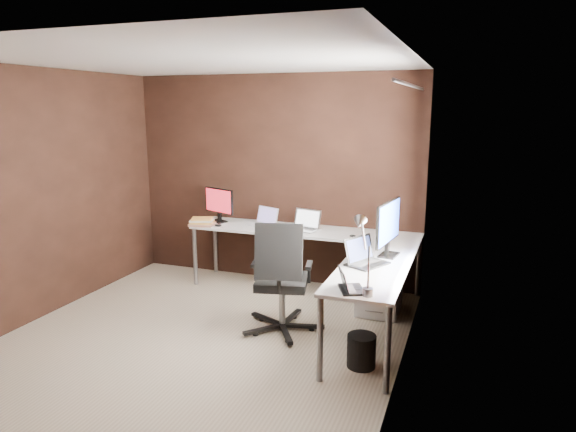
{
  "coord_description": "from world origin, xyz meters",
  "views": [
    {
      "loc": [
        2.26,
        -3.96,
        2.11
      ],
      "look_at": [
        0.49,
        0.95,
        1.0
      ],
      "focal_mm": 32.0,
      "sensor_mm": 36.0,
      "label": 1
    }
  ],
  "objects_px": {
    "monitor_left": "(219,203)",
    "wastebasket": "(361,351)",
    "book_stack": "(202,222)",
    "office_chair": "(282,299)",
    "laptop_white": "(264,222)",
    "monitor_right": "(388,225)",
    "drawer_pedestal": "(380,284)",
    "laptop_black_small": "(349,286)",
    "desk_lamp": "(362,245)",
    "laptop_black_big": "(364,258)",
    "laptop_silver": "(305,225)"
  },
  "relations": [
    {
      "from": "desk_lamp",
      "to": "wastebasket",
      "type": "distance_m",
      "value": 0.99
    },
    {
      "from": "monitor_left",
      "to": "laptop_silver",
      "type": "relative_size",
      "value": 1.16
    },
    {
      "from": "laptop_white",
      "to": "desk_lamp",
      "type": "xyz_separation_m",
      "value": [
        1.55,
        -1.83,
        0.32
      ]
    },
    {
      "from": "monitor_left",
      "to": "office_chair",
      "type": "height_order",
      "value": "monitor_left"
    },
    {
      "from": "laptop_silver",
      "to": "book_stack",
      "type": "height_order",
      "value": "laptop_silver"
    },
    {
      "from": "laptop_silver",
      "to": "desk_lamp",
      "type": "relative_size",
      "value": 0.66
    },
    {
      "from": "laptop_silver",
      "to": "monitor_left",
      "type": "bearing_deg",
      "value": -168.19
    },
    {
      "from": "office_chair",
      "to": "laptop_white",
      "type": "bearing_deg",
      "value": 106.17
    },
    {
      "from": "monitor_left",
      "to": "laptop_white",
      "type": "bearing_deg",
      "value": 21.2
    },
    {
      "from": "drawer_pedestal",
      "to": "monitor_right",
      "type": "bearing_deg",
      "value": -72.28
    },
    {
      "from": "office_chair",
      "to": "monitor_right",
      "type": "bearing_deg",
      "value": 11.69
    },
    {
      "from": "monitor_left",
      "to": "monitor_right",
      "type": "height_order",
      "value": "monitor_right"
    },
    {
      "from": "book_stack",
      "to": "drawer_pedestal",
      "type": "bearing_deg",
      "value": -3.97
    },
    {
      "from": "laptop_silver",
      "to": "laptop_black_big",
      "type": "distance_m",
      "value": 1.41
    },
    {
      "from": "monitor_right",
      "to": "wastebasket",
      "type": "xyz_separation_m",
      "value": [
        -0.05,
        -0.84,
        -0.89
      ]
    },
    {
      "from": "laptop_white",
      "to": "book_stack",
      "type": "xyz_separation_m",
      "value": [
        -0.7,
        -0.24,
        -0.01
      ]
    },
    {
      "from": "drawer_pedestal",
      "to": "monitor_left",
      "type": "relative_size",
      "value": 1.33
    },
    {
      "from": "drawer_pedestal",
      "to": "monitor_right",
      "type": "distance_m",
      "value": 0.83
    },
    {
      "from": "book_stack",
      "to": "desk_lamp",
      "type": "relative_size",
      "value": 0.53
    },
    {
      "from": "monitor_right",
      "to": "laptop_silver",
      "type": "height_order",
      "value": "monitor_right"
    },
    {
      "from": "laptop_silver",
      "to": "desk_lamp",
      "type": "xyz_separation_m",
      "value": [
        1.03,
        -1.79,
        0.32
      ]
    },
    {
      "from": "desk_lamp",
      "to": "wastebasket",
      "type": "relative_size",
      "value": 2.15
    },
    {
      "from": "book_stack",
      "to": "wastebasket",
      "type": "relative_size",
      "value": 1.14
    },
    {
      "from": "drawer_pedestal",
      "to": "laptop_black_small",
      "type": "height_order",
      "value": "laptop_black_small"
    },
    {
      "from": "drawer_pedestal",
      "to": "office_chair",
      "type": "relative_size",
      "value": 0.55
    },
    {
      "from": "monitor_left",
      "to": "laptop_black_small",
      "type": "relative_size",
      "value": 1.49
    },
    {
      "from": "desk_lamp",
      "to": "office_chair",
      "type": "height_order",
      "value": "desk_lamp"
    },
    {
      "from": "monitor_right",
      "to": "laptop_silver",
      "type": "bearing_deg",
      "value": 63.31
    },
    {
      "from": "book_stack",
      "to": "monitor_right",
      "type": "bearing_deg",
      "value": -13.07
    },
    {
      "from": "monitor_right",
      "to": "monitor_left",
      "type": "bearing_deg",
      "value": 78.38
    },
    {
      "from": "drawer_pedestal",
      "to": "laptop_black_big",
      "type": "xyz_separation_m",
      "value": [
        -0.03,
        -0.72,
        0.48
      ]
    },
    {
      "from": "office_chair",
      "to": "wastebasket",
      "type": "xyz_separation_m",
      "value": [
        0.86,
        -0.42,
        -0.18
      ]
    },
    {
      "from": "laptop_silver",
      "to": "desk_lamp",
      "type": "height_order",
      "value": "desk_lamp"
    },
    {
      "from": "laptop_black_small",
      "to": "desk_lamp",
      "type": "height_order",
      "value": "desk_lamp"
    },
    {
      "from": "laptop_white",
      "to": "wastebasket",
      "type": "relative_size",
      "value": 1.37
    },
    {
      "from": "laptop_black_big",
      "to": "book_stack",
      "type": "bearing_deg",
      "value": 94.98
    },
    {
      "from": "drawer_pedestal",
      "to": "laptop_white",
      "type": "bearing_deg",
      "value": 164.93
    },
    {
      "from": "monitor_right",
      "to": "laptop_black_big",
      "type": "xyz_separation_m",
      "value": [
        -0.15,
        -0.34,
        -0.24
      ]
    },
    {
      "from": "laptop_black_small",
      "to": "drawer_pedestal",
      "type": "bearing_deg",
      "value": -24.37
    },
    {
      "from": "monitor_right",
      "to": "book_stack",
      "type": "bearing_deg",
      "value": 84.94
    },
    {
      "from": "laptop_black_big",
      "to": "wastebasket",
      "type": "xyz_separation_m",
      "value": [
        0.1,
        -0.5,
        -0.64
      ]
    },
    {
      "from": "office_chair",
      "to": "wastebasket",
      "type": "height_order",
      "value": "office_chair"
    },
    {
      "from": "desk_lamp",
      "to": "laptop_black_small",
      "type": "bearing_deg",
      "value": 159.9
    },
    {
      "from": "laptop_white",
      "to": "laptop_black_big",
      "type": "distance_m",
      "value": 1.81
    },
    {
      "from": "monitor_right",
      "to": "desk_lamp",
      "type": "xyz_separation_m",
      "value": [
        -0.03,
        -1.06,
        0.08
      ]
    },
    {
      "from": "monitor_left",
      "to": "wastebasket",
      "type": "relative_size",
      "value": 1.63
    },
    {
      "from": "laptop_black_big",
      "to": "monitor_right",
      "type": "bearing_deg",
      "value": 3.21
    },
    {
      "from": "monitor_right",
      "to": "laptop_black_small",
      "type": "distance_m",
      "value": 1.09
    },
    {
      "from": "monitor_right",
      "to": "book_stack",
      "type": "height_order",
      "value": "monitor_right"
    },
    {
      "from": "drawer_pedestal",
      "to": "wastebasket",
      "type": "height_order",
      "value": "drawer_pedestal"
    }
  ]
}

